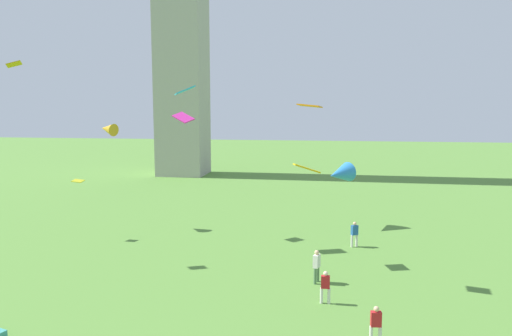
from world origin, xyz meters
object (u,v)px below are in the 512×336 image
object	(u,v)px
kite_flying_6	(185,90)
kite_flying_4	(310,106)
person_2	(376,323)
person_3	(325,285)
person_1	(354,233)
kite_flying_2	(14,64)
kite_flying_5	(108,129)
person_0	(317,264)
kite_flying_3	(340,174)
kite_flying_1	(307,168)
kite_flying_0	(183,118)
kite_flying_7	(78,181)

from	to	relation	value
kite_flying_6	kite_flying_4	bearing A→B (deg)	118.95
person_2	person_3	distance (m)	4.25
person_2	person_3	world-z (taller)	person_3
person_1	kite_flying_2	world-z (taller)	kite_flying_2
kite_flying_5	kite_flying_6	world-z (taller)	kite_flying_6
person_0	person_3	xyz separation A→B (m)	(0.49, -2.68, -0.11)
kite_flying_3	kite_flying_5	world-z (taller)	kite_flying_5
person_1	kite_flying_1	bearing A→B (deg)	20.08
kite_flying_0	kite_flying_7	world-z (taller)	kite_flying_0
person_1	kite_flying_0	xyz separation A→B (m)	(-12.08, 1.22, 7.60)
kite_flying_2	kite_flying_4	size ratio (longest dim) A/B	0.69
person_3	kite_flying_7	xyz separation A→B (m)	(-17.37, 8.97, 3.24)
kite_flying_1	kite_flying_5	distance (m)	17.03
kite_flying_5	kite_flying_7	bearing A→B (deg)	14.93
person_1	kite_flying_6	xyz separation A→B (m)	(-11.20, -1.15, 9.43)
kite_flying_1	person_3	bearing A→B (deg)	90.53
kite_flying_7	person_3	bearing A→B (deg)	157.48
person_0	kite_flying_5	size ratio (longest dim) A/B	1.06
person_3	kite_flying_6	world-z (taller)	kite_flying_6
kite_flying_4	person_0	bearing A→B (deg)	159.87
kite_flying_0	kite_flying_4	bearing A→B (deg)	167.42
person_0	person_2	distance (m)	6.89
person_1	kite_flying_4	bearing A→B (deg)	36.29
kite_flying_7	kite_flying_0	bearing A→B (deg)	-159.38
kite_flying_6	kite_flying_7	distance (m)	10.16
kite_flying_0	kite_flying_4	size ratio (longest dim) A/B	1.24
kite_flying_1	kite_flying_7	distance (m)	16.49
person_0	kite_flying_7	distance (m)	18.28
kite_flying_0	kite_flying_5	bearing A→B (deg)	13.74
kite_flying_1	kite_flying_2	xyz separation A→B (m)	(-17.22, -1.69, 6.09)
person_1	kite_flying_4	size ratio (longest dim) A/B	1.27
kite_flying_1	person_2	bearing A→B (deg)	97.28
person_1	kite_flying_1	size ratio (longest dim) A/B	1.00
person_1	kite_flying_0	distance (m)	14.32
person_0	kite_flying_5	world-z (taller)	kite_flying_5
kite_flying_4	kite_flying_6	xyz separation A→B (m)	(-8.37, 5.60, 1.00)
kite_flying_3	person_0	bearing A→B (deg)	-55.49
person_3	kite_flying_3	distance (m)	15.41
person_3	kite_flying_5	xyz separation A→B (m)	(-16.77, 12.67, 6.71)
person_0	kite_flying_0	bearing A→B (deg)	-110.91
person_3	kite_flying_4	xyz separation A→B (m)	(-0.99, 3.02, 8.48)
kite_flying_3	kite_flying_5	distance (m)	18.15
person_0	kite_flying_1	size ratio (longest dim) A/B	1.06
person_0	kite_flying_2	bearing A→B (deg)	-75.53
kite_flying_4	kite_flying_5	distance (m)	18.59
kite_flying_2	kite_flying_6	distance (m)	10.19
kite_flying_0	kite_flying_3	xyz separation A→B (m)	(11.13, 4.04, -4.38)
kite_flying_0	kite_flying_2	distance (m)	11.11
person_1	kite_flying_3	bearing A→B (deg)	-110.74
person_3	kite_flying_4	distance (m)	9.06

